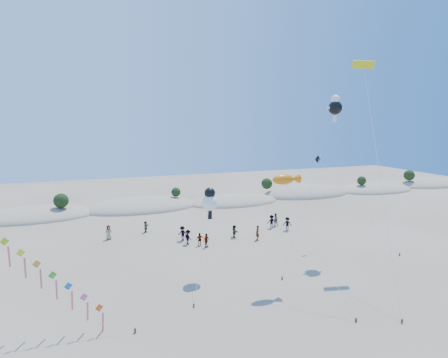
{
  "coord_description": "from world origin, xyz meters",
  "views": [
    {
      "loc": [
        -7.77,
        -16.56,
        14.39
      ],
      "look_at": [
        3.35,
        14.0,
        9.28
      ],
      "focal_mm": 30.0,
      "sensor_mm": 36.0,
      "label": 1
    }
  ],
  "objects": [
    {
      "name": "cartoon_kite_high",
      "position": [
        17.28,
        17.54,
        15.86
      ],
      "size": [
        10.08,
        6.35,
        17.09
      ],
      "color": "#3F2D1E",
      "rests_on": "ground"
    },
    {
      "name": "dark_kite",
      "position": [
        18.76,
        17.86,
        7.05
      ],
      "size": [
        6.67,
        6.98,
        10.45
      ],
      "color": "#3F2D1E",
      "rests_on": "ground"
    },
    {
      "name": "parafoil_kite",
      "position": [
        18.76,
        15.16,
        19.56
      ],
      "size": [
        7.33,
        13.47,
        20.39
      ],
      "color": "#3F2D1E",
      "rests_on": "ground"
    },
    {
      "name": "beachgoers",
      "position": [
        7.31,
        26.29,
        0.86
      ],
      "size": [
        23.55,
        9.34,
        1.81
      ],
      "color": "slate",
      "rests_on": "ground"
    },
    {
      "name": "dune_ridge",
      "position": [
        1.06,
        45.14,
        0.11
      ],
      "size": [
        145.3,
        11.49,
        5.57
      ],
      "color": "tan",
      "rests_on": "ground"
    },
    {
      "name": "cartoon_kite_low",
      "position": [
        2.52,
        15.55,
        7.07
      ],
      "size": [
        4.02,
        6.57,
        8.31
      ],
      "color": "#3F2D1E",
      "rests_on": "ground"
    },
    {
      "name": "fish_kite",
      "position": [
        8.28,
        11.71,
        9.31
      ],
      "size": [
        2.84,
        8.51,
        9.79
      ],
      "color": "#3F2D1E",
      "rests_on": "ground"
    }
  ]
}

